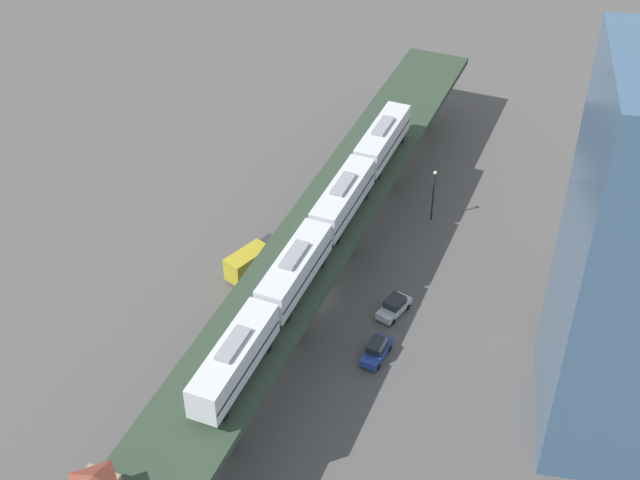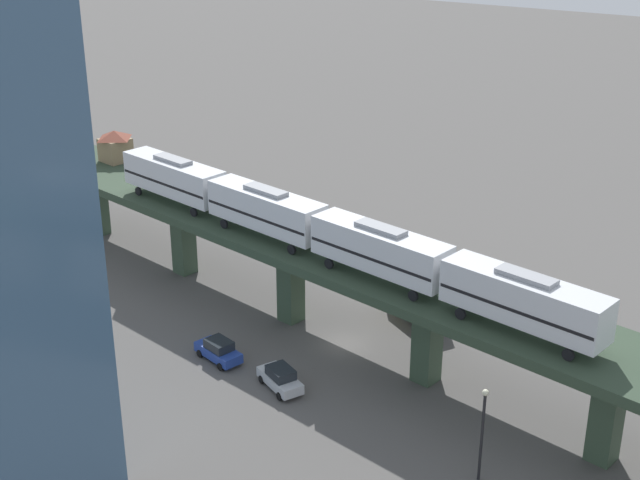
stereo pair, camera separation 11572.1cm
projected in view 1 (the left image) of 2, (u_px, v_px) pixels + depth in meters
name	position (u px, v px, depth m)	size (l,w,h in m)	color
ground_plane	(314.00, 298.00, 96.18)	(400.00, 400.00, 0.00)	#514F4C
elevated_viaduct	(314.00, 247.00, 92.06)	(27.21, 91.75, 8.07)	#2C3D2C
subway_train	(320.00, 232.00, 88.04)	(13.02, 49.31, 4.45)	silver
street_car_blue	(376.00, 350.00, 88.64)	(2.97, 4.73, 1.89)	#233D93
street_car_silver	(394.00, 307.00, 93.73)	(3.59, 4.74, 1.89)	#B7BABF
delivery_truck	(253.00, 260.00, 98.57)	(5.68, 7.31, 3.20)	#333338
street_lamp	(434.00, 191.00, 104.96)	(0.44, 0.44, 6.94)	black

